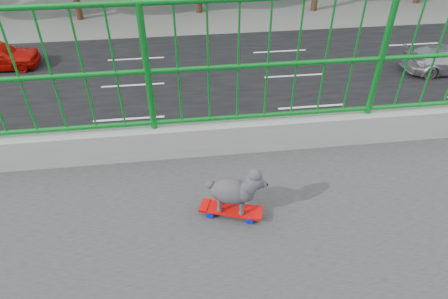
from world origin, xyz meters
name	(u,v)px	position (x,y,z in m)	size (l,w,h in m)	color
road	(129,119)	(-13.00, 0.00, 0.01)	(18.00, 90.00, 0.02)	black
skateboard	(231,210)	(-0.54, 2.58, 7.05)	(0.29, 0.51, 0.06)	red
poodle	(235,190)	(-0.54, 2.60, 7.27)	(0.28, 0.44, 0.39)	#29272B
car_0	(165,231)	(-6.00, 1.54, 0.70)	(1.64, 4.09, 1.39)	#B90D07
car_1	(241,153)	(-9.20, 4.19, 0.72)	(1.53, 4.38, 1.44)	black
car_3	(448,59)	(-15.60, 15.83, 0.65)	(1.83, 4.49, 1.30)	#A4A4AA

